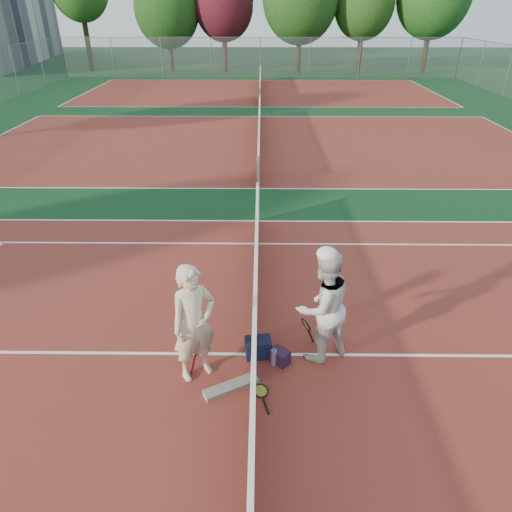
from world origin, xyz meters
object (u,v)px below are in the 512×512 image
at_px(net_main, 255,331).
at_px(sports_bag_purple, 280,356).
at_px(player_a, 194,323).
at_px(water_bottle, 274,358).
at_px(player_b, 323,306).
at_px(racket_spare, 261,391).
at_px(sports_bag_navy, 258,348).
at_px(racket_black_held, 305,332).
at_px(racket_red, 198,354).

xyz_separation_m(net_main, sports_bag_purple, (0.42, -0.19, -0.39)).
relative_size(player_a, water_bottle, 6.60).
bearing_deg(player_b, racket_spare, 11.51).
height_order(sports_bag_navy, sports_bag_purple, sports_bag_navy).
xyz_separation_m(net_main, racket_black_held, (0.87, 0.26, -0.23)).
xyz_separation_m(player_a, racket_red, (-0.00, 0.12, -0.71)).
relative_size(sports_bag_navy, water_bottle, 1.43).
height_order(net_main, racket_red, net_main).
height_order(racket_red, sports_bag_purple, racket_red).
xyz_separation_m(racket_red, racket_spare, (1.02, -0.52, -0.27)).
xyz_separation_m(sports_bag_navy, water_bottle, (0.26, -0.23, -0.02)).
bearing_deg(sports_bag_purple, net_main, 155.43).
relative_size(player_b, racket_spare, 3.33).
height_order(net_main, racket_black_held, net_main).
xyz_separation_m(net_main, player_b, (1.09, 0.01, 0.49)).
distance_m(racket_red, racket_spare, 1.18).
bearing_deg(sports_bag_purple, racket_spare, -115.67).
height_order(sports_bag_navy, water_bottle, sports_bag_navy).
relative_size(player_b, sports_bag_navy, 4.66).
height_order(net_main, sports_bag_purple, net_main).
height_order(racket_black_held, sports_bag_purple, racket_black_held).
relative_size(sports_bag_purple, water_bottle, 1.03).
xyz_separation_m(player_b, water_bottle, (-0.77, -0.26, -0.85)).
relative_size(player_b, racket_black_held, 3.52).
bearing_deg(sports_bag_purple, player_b, 16.92).
height_order(player_b, racket_red, player_b).
distance_m(net_main, player_a, 1.13).
bearing_deg(water_bottle, net_main, 141.93).
bearing_deg(racket_black_held, net_main, -11.50).
bearing_deg(net_main, racket_spare, -83.40).
xyz_separation_m(net_main, water_bottle, (0.32, -0.25, -0.36)).
distance_m(player_b, water_bottle, 1.18).
relative_size(player_a, racket_spare, 3.30).
xyz_separation_m(player_b, sports_bag_navy, (-1.03, -0.03, -0.83)).
height_order(player_b, racket_spare, player_b).
bearing_deg(sports_bag_navy, water_bottle, -41.11).
xyz_separation_m(racket_red, sports_bag_navy, (0.98, 0.31, -0.11)).
bearing_deg(racket_spare, sports_bag_navy, -12.12).
height_order(player_a, sports_bag_navy, player_a).
bearing_deg(racket_black_held, sports_bag_purple, 16.73).
distance_m(player_b, sports_bag_purple, 1.12).
distance_m(net_main, racket_black_held, 0.94).
relative_size(player_b, water_bottle, 6.66).
distance_m(net_main, player_b, 1.19).
height_order(racket_red, sports_bag_navy, racket_red).
bearing_deg(racket_spare, racket_red, 47.86).
bearing_deg(sports_bag_navy, sports_bag_purple, -25.18).
bearing_deg(player_a, water_bottle, -25.46).
height_order(racket_black_held, sports_bag_navy, racket_black_held).
xyz_separation_m(player_a, sports_bag_purple, (1.34, 0.26, -0.87)).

